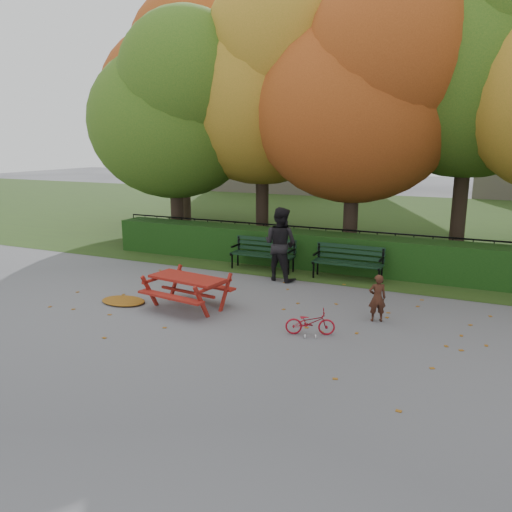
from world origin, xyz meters
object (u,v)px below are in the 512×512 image
at_px(child, 377,298).
at_px(tree_a, 178,109).
at_px(picnic_table, 187,284).
at_px(bench_left, 264,251).
at_px(bench_right, 348,260).
at_px(tree_b, 270,80).
at_px(tree_d, 488,49).
at_px(bicycle, 310,322).
at_px(tree_c, 366,93).
at_px(tree_f, 186,85).
at_px(adult, 280,244).

bearing_deg(child, tree_a, -56.49).
relative_size(picnic_table, child, 1.87).
xyz_separation_m(bench_left, bench_right, (2.40, 0.00, 0.00)).
bearing_deg(tree_a, picnic_table, -56.32).
distance_m(tree_b, bench_right, 6.76).
bearing_deg(tree_d, tree_b, -175.62).
bearing_deg(tree_d, bench_right, -128.23).
distance_m(tree_b, bicycle, 9.60).
xyz_separation_m(bench_left, child, (3.70, -2.83, -0.04)).
xyz_separation_m(tree_d, bicycle, (-2.46, -7.60, -5.74)).
xyz_separation_m(tree_d, picnic_table, (-5.34, -7.25, -5.44)).
bearing_deg(tree_a, bicycle, -42.00).
bearing_deg(picnic_table, tree_c, 77.08).
height_order(tree_f, bench_left, tree_f).
bearing_deg(tree_f, tree_b, -27.99).
bearing_deg(child, tree_f, -65.95).
relative_size(bench_right, child, 1.87).
relative_size(bench_left, bench_right, 1.00).
xyz_separation_m(tree_c, tree_f, (-7.97, 3.28, 0.87)).
height_order(tree_a, bench_left, tree_a).
height_order(bench_right, adult, adult).
distance_m(tree_a, bicycle, 9.87).
distance_m(tree_b, bench_left, 5.87).
height_order(adult, bicycle, adult).
bearing_deg(bench_left, tree_c, 46.64).
xyz_separation_m(picnic_table, bicycle, (2.88, -0.35, -0.30)).
xyz_separation_m(tree_a, adult, (4.70, -2.68, -3.57)).
distance_m(tree_c, bench_right, 4.87).
height_order(tree_c, bench_left, tree_c).
height_order(tree_a, tree_c, tree_c).
distance_m(tree_b, tree_d, 6.37).
distance_m(tree_a, picnic_table, 7.82).
relative_size(tree_f, adult, 4.85).
relative_size(tree_f, child, 9.55).
xyz_separation_m(bench_left, bicycle, (2.72, -4.07, -0.28)).
relative_size(tree_c, bench_right, 4.44).
relative_size(tree_a, bicycle, 8.14).
height_order(child, adult, adult).
bearing_deg(adult, tree_c, -101.79).
height_order(bench_right, child, child).
xyz_separation_m(tree_b, tree_d, (6.32, 0.48, 0.58)).
xyz_separation_m(bench_right, picnic_table, (-2.56, -3.72, 0.02)).
xyz_separation_m(tree_b, child, (4.84, -5.88, -4.92)).
bearing_deg(bench_left, tree_a, 154.24).
bearing_deg(bicycle, tree_c, -15.29).
bearing_deg(adult, picnic_table, 83.26).
bearing_deg(tree_f, bench_right, -33.92).
xyz_separation_m(tree_b, adult, (1.95, -3.85, -4.46)).
distance_m(bench_right, child, 3.12).
xyz_separation_m(bench_left, picnic_table, (-0.16, -3.72, 0.02)).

